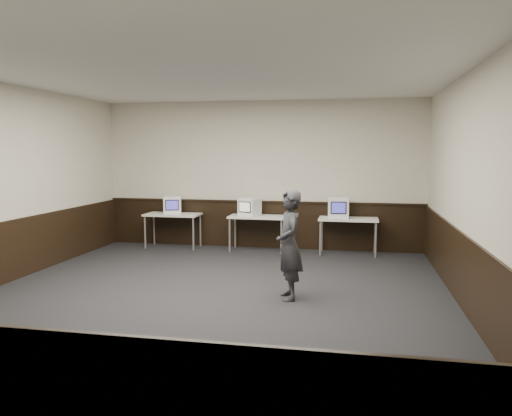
{
  "coord_description": "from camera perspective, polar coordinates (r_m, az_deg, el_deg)",
  "views": [
    {
      "loc": [
        2.01,
        -6.7,
        2.12
      ],
      "look_at": [
        0.36,
        1.6,
        1.15
      ],
      "focal_mm": 35.0,
      "sensor_mm": 36.0,
      "label": 1
    }
  ],
  "objects": [
    {
      "name": "floor",
      "position": [
        7.31,
        -5.32,
        -10.35
      ],
      "size": [
        8.0,
        8.0,
        0.0
      ],
      "primitive_type": "plane",
      "color": "black",
      "rests_on": "ground"
    },
    {
      "name": "right_wall",
      "position": [
        6.89,
        23.69,
        1.66
      ],
      "size": [
        0.0,
        8.0,
        8.0
      ],
      "primitive_type": "plane",
      "rotation": [
        1.57,
        0.0,
        -1.57
      ],
      "color": "beige",
      "rests_on": "ground"
    },
    {
      "name": "person",
      "position": [
        7.14,
        3.82,
        -4.24
      ],
      "size": [
        0.54,
        0.66,
        1.57
      ],
      "primitive_type": "imported",
      "rotation": [
        0.0,
        0.0,
        -1.25
      ],
      "color": "#27272D",
      "rests_on": "ground"
    },
    {
      "name": "back_wall",
      "position": [
        10.9,
        0.58,
        3.8
      ],
      "size": [
        7.0,
        0.0,
        7.0
      ],
      "primitive_type": "plane",
      "rotation": [
        1.57,
        0.0,
        0.0
      ],
      "color": "beige",
      "rests_on": "ground"
    },
    {
      "name": "emac_left",
      "position": [
        11.1,
        -9.53,
        0.35
      ],
      "size": [
        0.49,
        0.5,
        0.38
      ],
      "rotation": [
        0.0,
        0.0,
        0.32
      ],
      "color": "white",
      "rests_on": "desk_left"
    },
    {
      "name": "wainscot_front",
      "position": [
        3.75,
        -24.04,
        -19.63
      ],
      "size": [
        6.98,
        0.04,
        1.0
      ],
      "primitive_type": "cube",
      "color": "black",
      "rests_on": "front_wall"
    },
    {
      "name": "wainscot_rail",
      "position": [
        10.91,
        0.53,
        0.75
      ],
      "size": [
        6.98,
        0.06,
        0.04
      ],
      "primitive_type": "cube",
      "color": "black",
      "rests_on": "wainscot_back"
    },
    {
      "name": "emac_right",
      "position": [
        10.4,
        9.38,
        0.05
      ],
      "size": [
        0.45,
        0.48,
        0.42
      ],
      "rotation": [
        0.0,
        0.0,
        0.06
      ],
      "color": "white",
      "rests_on": "desk_right"
    },
    {
      "name": "ceiling",
      "position": [
        7.08,
        -5.6,
        15.28
      ],
      "size": [
        8.0,
        8.0,
        0.0
      ],
      "primitive_type": "plane",
      "rotation": [
        3.14,
        0.0,
        0.0
      ],
      "color": "white",
      "rests_on": "back_wall"
    },
    {
      "name": "emac_center",
      "position": [
        10.58,
        -0.75,
        0.12
      ],
      "size": [
        0.48,
        0.49,
        0.38
      ],
      "rotation": [
        0.0,
        0.0,
        -0.32
      ],
      "color": "white",
      "rests_on": "desk_center"
    },
    {
      "name": "desk_left",
      "position": [
        11.11,
        -9.49,
        -1.01
      ],
      "size": [
        1.2,
        0.6,
        0.75
      ],
      "color": "silver",
      "rests_on": "ground"
    },
    {
      "name": "wainscot_back",
      "position": [
        10.99,
        0.55,
        -1.94
      ],
      "size": [
        6.98,
        0.04,
        1.0
      ],
      "primitive_type": "cube",
      "color": "black",
      "rests_on": "back_wall"
    },
    {
      "name": "desk_right",
      "position": [
        10.4,
        10.5,
        -1.54
      ],
      "size": [
        1.2,
        0.6,
        0.75
      ],
      "color": "silver",
      "rests_on": "ground"
    },
    {
      "name": "desk_center",
      "position": [
        10.6,
        0.17,
        -1.28
      ],
      "size": [
        1.2,
        0.6,
        0.75
      ],
      "color": "silver",
      "rests_on": "ground"
    },
    {
      "name": "wainscot_right",
      "position": [
        7.05,
        23.12,
        -7.27
      ],
      "size": [
        0.04,
        7.98,
        1.0
      ],
      "primitive_type": "cube",
      "color": "black",
      "rests_on": "right_wall"
    },
    {
      "name": "front_wall",
      "position": [
        3.41,
        -25.09,
        -2.84
      ],
      "size": [
        7.0,
        0.0,
        7.0
      ],
      "primitive_type": "plane",
      "rotation": [
        -1.57,
        0.0,
        0.0
      ],
      "color": "beige",
      "rests_on": "ground"
    }
  ]
}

